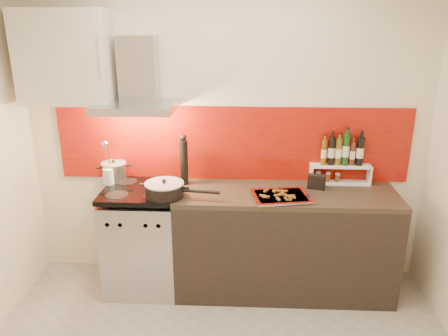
# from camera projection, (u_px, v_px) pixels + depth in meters

# --- Properties ---
(back_wall) EXTENTS (3.40, 0.02, 2.60)m
(back_wall) POSITION_uv_depth(u_px,v_px,m) (227.00, 134.00, 3.71)
(back_wall) COLOR silver
(back_wall) RESTS_ON ground
(backsplash) EXTENTS (3.00, 0.02, 0.64)m
(backsplash) POSITION_uv_depth(u_px,v_px,m) (232.00, 144.00, 3.73)
(backsplash) COLOR #930908
(backsplash) RESTS_ON back_wall
(range_stove) EXTENTS (0.60, 0.60, 0.91)m
(range_stove) POSITION_uv_depth(u_px,v_px,m) (143.00, 239.00, 3.74)
(range_stove) COLOR #B7B7BA
(range_stove) RESTS_ON ground
(counter) EXTENTS (1.80, 0.60, 0.90)m
(counter) POSITION_uv_depth(u_px,v_px,m) (284.00, 241.00, 3.68)
(counter) COLOR black
(counter) RESTS_ON ground
(range_hood) EXTENTS (0.62, 0.50, 0.61)m
(range_hood) POSITION_uv_depth(u_px,v_px,m) (137.00, 84.00, 3.45)
(range_hood) COLOR #B7B7BA
(range_hood) RESTS_ON back_wall
(upper_cabinet) EXTENTS (0.70, 0.35, 0.72)m
(upper_cabinet) POSITION_uv_depth(u_px,v_px,m) (65.00, 57.00, 3.39)
(upper_cabinet) COLOR silver
(upper_cabinet) RESTS_ON back_wall
(stock_pot) EXTENTS (0.21, 0.21, 0.18)m
(stock_pot) POSITION_uv_depth(u_px,v_px,m) (114.00, 171.00, 3.75)
(stock_pot) COLOR #B7B7BA
(stock_pot) RESTS_ON range_stove
(saute_pan) EXTENTS (0.60, 0.31, 0.14)m
(saute_pan) POSITION_uv_depth(u_px,v_px,m) (165.00, 189.00, 3.42)
(saute_pan) COLOR black
(saute_pan) RESTS_ON range_stove
(utensil_jar) EXTENTS (0.08, 0.13, 0.41)m
(utensil_jar) POSITION_uv_depth(u_px,v_px,m) (108.00, 172.00, 3.64)
(utensil_jar) COLOR silver
(utensil_jar) RESTS_ON range_stove
(pepper_mill) EXTENTS (0.07, 0.07, 0.43)m
(pepper_mill) POSITION_uv_depth(u_px,v_px,m) (184.00, 160.00, 3.65)
(pepper_mill) COLOR black
(pepper_mill) RESTS_ON counter
(step_shelf) EXTENTS (0.51, 0.14, 0.43)m
(step_shelf) POSITION_uv_depth(u_px,v_px,m) (341.00, 161.00, 3.67)
(step_shelf) COLOR white
(step_shelf) RESTS_ON counter
(caddy_box) EXTENTS (0.15, 0.10, 0.12)m
(caddy_box) POSITION_uv_depth(u_px,v_px,m) (317.00, 182.00, 3.59)
(caddy_box) COLOR black
(caddy_box) RESTS_ON counter
(baking_tray) EXTENTS (0.49, 0.41, 0.03)m
(baking_tray) POSITION_uv_depth(u_px,v_px,m) (281.00, 196.00, 3.41)
(baking_tray) COLOR silver
(baking_tray) RESTS_ON counter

